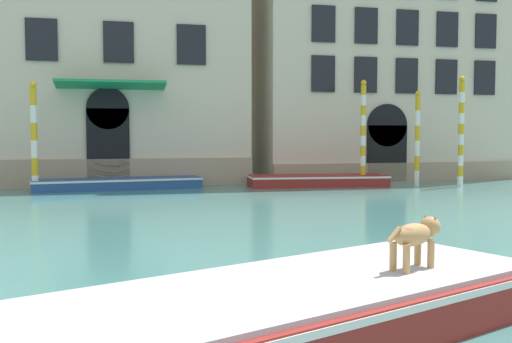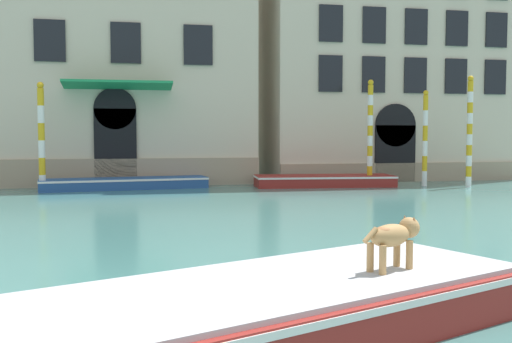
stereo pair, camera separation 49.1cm
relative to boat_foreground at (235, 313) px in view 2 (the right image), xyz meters
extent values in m
cube|color=beige|center=(-1.22, 22.80, 5.76)|extent=(11.40, 6.00, 12.16)
cube|color=tan|center=(-1.22, 19.75, 0.27)|extent=(11.40, 0.16, 1.19)
cube|color=black|center=(-1.70, 19.74, 1.33)|extent=(1.75, 0.14, 3.30)
cylinder|color=black|center=(-1.70, 19.74, 2.98)|extent=(1.75, 0.14, 1.75)
cube|color=black|center=(-4.26, 19.76, 5.73)|extent=(1.24, 0.10, 1.70)
cube|color=black|center=(-1.22, 19.76, 5.73)|extent=(1.24, 0.10, 1.70)
cube|color=black|center=(1.82, 19.76, 5.73)|extent=(1.24, 0.10, 1.70)
cube|color=#1E8C51|center=(-1.55, 19.10, 3.92)|extent=(4.39, 1.40, 0.29)
cube|color=beige|center=(11.96, 22.80, 6.94)|extent=(12.96, 6.00, 14.53)
cube|color=tan|center=(11.96, 19.75, 0.12)|extent=(12.96, 0.16, 0.88)
cube|color=black|center=(10.98, 19.74, 1.00)|extent=(1.98, 0.14, 2.64)
cylinder|color=black|center=(10.98, 19.74, 2.32)|extent=(1.98, 0.14, 1.98)
cube|color=black|center=(7.81, 19.76, 4.63)|extent=(1.11, 0.10, 1.64)
cube|color=black|center=(9.88, 19.76, 4.63)|extent=(1.11, 0.10, 1.64)
cube|color=black|center=(11.96, 19.76, 4.63)|extent=(1.11, 0.10, 1.64)
cube|color=black|center=(14.03, 19.76, 4.63)|extent=(1.11, 0.10, 1.64)
cube|color=black|center=(16.10, 19.76, 4.63)|extent=(1.11, 0.10, 1.64)
cube|color=black|center=(7.81, 19.76, 6.87)|extent=(1.11, 0.10, 1.64)
cube|color=black|center=(9.88, 19.76, 6.87)|extent=(1.11, 0.10, 1.64)
cube|color=black|center=(11.96, 19.76, 6.87)|extent=(1.11, 0.10, 1.64)
cube|color=black|center=(14.03, 19.76, 6.87)|extent=(1.11, 0.10, 1.64)
cube|color=black|center=(16.10, 19.76, 6.87)|extent=(1.11, 0.10, 1.64)
cube|color=maroon|center=(0.00, 0.00, -0.05)|extent=(7.72, 4.97, 0.54)
cube|color=white|center=(0.00, 0.00, 0.16)|extent=(7.76, 5.00, 0.08)
cube|color=#B2B7BC|center=(0.00, 0.00, 0.25)|extent=(7.44, 4.71, 0.06)
cylinder|color=tan|center=(2.13, 0.59, 0.46)|extent=(0.09, 0.09, 0.34)
cylinder|color=tan|center=(2.21, 0.42, 0.46)|extent=(0.09, 0.09, 0.34)
cylinder|color=tan|center=(1.69, 0.38, 0.46)|extent=(0.09, 0.09, 0.34)
cylinder|color=tan|center=(1.78, 0.21, 0.46)|extent=(0.09, 0.09, 0.34)
ellipsoid|color=tan|center=(1.95, 0.40, 0.70)|extent=(0.69, 0.52, 0.27)
ellipsoid|color=#AD7042|center=(1.87, 0.36, 0.78)|extent=(0.34, 0.29, 0.10)
sphere|color=tan|center=(2.27, 0.55, 0.76)|extent=(0.26, 0.26, 0.26)
cone|color=#AD7042|center=(2.24, 0.62, 0.86)|extent=(0.08, 0.08, 0.10)
cone|color=#AD7042|center=(2.30, 0.49, 0.86)|extent=(0.08, 0.08, 0.10)
cylinder|color=tan|center=(1.64, 0.25, 0.74)|extent=(0.23, 0.15, 0.18)
cube|color=#234C8C|center=(-1.31, 18.62, -0.10)|extent=(6.77, 2.19, 0.45)
cube|color=white|center=(-1.31, 18.62, 0.07)|extent=(6.80, 2.23, 0.08)
cube|color=#9EA3A8|center=(-1.31, 18.62, -0.12)|extent=(3.76, 1.48, 0.40)
cube|color=maroon|center=(7.01, 18.15, -0.09)|extent=(6.00, 2.33, 0.47)
cube|color=white|center=(7.01, 18.15, 0.09)|extent=(6.03, 2.37, 0.08)
cube|color=#9EA3A8|center=(7.01, 18.15, -0.11)|extent=(3.33, 1.65, 0.42)
cylinder|color=white|center=(12.82, 16.51, -0.10)|extent=(0.23, 0.23, 0.44)
cylinder|color=gold|center=(12.82, 16.51, 0.34)|extent=(0.23, 0.23, 0.44)
cylinder|color=white|center=(12.82, 16.51, 0.79)|extent=(0.23, 0.23, 0.44)
cylinder|color=gold|center=(12.82, 16.51, 1.23)|extent=(0.23, 0.23, 0.44)
cylinder|color=white|center=(12.82, 16.51, 1.67)|extent=(0.23, 0.23, 0.44)
cylinder|color=gold|center=(12.82, 16.51, 2.12)|extent=(0.23, 0.23, 0.44)
cylinder|color=white|center=(12.82, 16.51, 2.56)|extent=(0.23, 0.23, 0.44)
cylinder|color=gold|center=(12.82, 16.51, 3.00)|extent=(0.23, 0.23, 0.44)
cylinder|color=white|center=(12.82, 16.51, 3.45)|extent=(0.23, 0.23, 0.44)
cylinder|color=gold|center=(12.82, 16.51, 3.89)|extent=(0.23, 0.23, 0.44)
sphere|color=gold|center=(12.82, 16.51, 4.22)|extent=(0.24, 0.24, 0.24)
cylinder|color=white|center=(-4.41, 17.89, 0.01)|extent=(0.25, 0.25, 0.66)
cylinder|color=gold|center=(-4.41, 17.89, 0.67)|extent=(0.25, 0.25, 0.66)
cylinder|color=white|center=(-4.41, 17.89, 1.33)|extent=(0.25, 0.25, 0.66)
cylinder|color=gold|center=(-4.41, 17.89, 2.00)|extent=(0.25, 0.25, 0.66)
cylinder|color=white|center=(-4.41, 17.89, 2.66)|extent=(0.25, 0.25, 0.66)
cylinder|color=gold|center=(-4.41, 17.89, 3.32)|extent=(0.25, 0.25, 0.66)
sphere|color=gold|center=(-4.41, 17.89, 3.76)|extent=(0.26, 0.26, 0.26)
cylinder|color=white|center=(8.93, 17.80, -0.11)|extent=(0.23, 0.23, 0.43)
cylinder|color=gold|center=(8.93, 17.80, 0.33)|extent=(0.23, 0.23, 0.43)
cylinder|color=white|center=(8.93, 17.80, 0.76)|extent=(0.23, 0.23, 0.43)
cylinder|color=gold|center=(8.93, 17.80, 1.19)|extent=(0.23, 0.23, 0.43)
cylinder|color=white|center=(8.93, 17.80, 1.62)|extent=(0.23, 0.23, 0.43)
cylinder|color=gold|center=(8.93, 17.80, 2.05)|extent=(0.23, 0.23, 0.43)
cylinder|color=white|center=(8.93, 17.80, 2.48)|extent=(0.23, 0.23, 0.43)
cylinder|color=gold|center=(8.93, 17.80, 2.92)|extent=(0.23, 0.23, 0.43)
cylinder|color=white|center=(8.93, 17.80, 3.35)|extent=(0.23, 0.23, 0.43)
cylinder|color=gold|center=(8.93, 17.80, 3.78)|extent=(0.23, 0.23, 0.43)
sphere|color=gold|center=(8.93, 17.80, 4.10)|extent=(0.24, 0.24, 0.24)
cylinder|color=white|center=(11.24, 17.35, 0.00)|extent=(0.21, 0.21, 0.65)
cylinder|color=gold|center=(11.24, 17.35, 0.65)|extent=(0.21, 0.21, 0.65)
cylinder|color=white|center=(11.24, 17.35, 1.30)|extent=(0.21, 0.21, 0.65)
cylinder|color=gold|center=(11.24, 17.35, 1.94)|extent=(0.21, 0.21, 0.65)
cylinder|color=white|center=(11.24, 17.35, 2.59)|extent=(0.21, 0.21, 0.65)
cylinder|color=gold|center=(11.24, 17.35, 3.24)|extent=(0.21, 0.21, 0.65)
sphere|color=gold|center=(11.24, 17.35, 3.65)|extent=(0.22, 0.22, 0.22)
camera|label=1|loc=(-1.54, -6.08, 1.91)|focal=42.00mm
camera|label=2|loc=(-1.06, -6.19, 1.91)|focal=42.00mm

